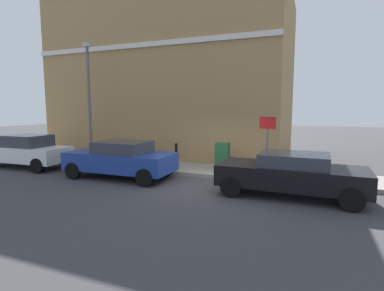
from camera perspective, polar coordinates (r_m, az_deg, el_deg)
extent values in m
plane|color=#38383A|center=(10.80, 3.57, -7.56)|extent=(80.00, 80.00, 0.00)
cube|color=gray|center=(15.41, -15.51, -3.08)|extent=(2.24, 30.00, 0.15)
cube|color=#9E7A4C|center=(18.66, -3.21, 12.19)|extent=(7.41, 13.23, 8.77)
cube|color=silver|center=(15.59, -9.44, 18.39)|extent=(0.12, 13.23, 0.24)
cube|color=black|center=(9.83, 18.19, -5.53)|extent=(1.90, 4.46, 0.64)
cube|color=#2D333D|center=(9.73, 18.88, -2.63)|extent=(1.62, 2.06, 0.41)
cylinder|color=black|center=(9.39, 7.42, -7.83)|extent=(0.24, 0.65, 0.64)
cylinder|color=black|center=(10.97, 9.88, -5.69)|extent=(0.24, 0.65, 0.64)
cylinder|color=black|center=(9.09, 28.16, -9.14)|extent=(0.24, 0.65, 0.64)
cylinder|color=black|center=(10.71, 27.47, -6.72)|extent=(0.24, 0.65, 0.64)
cube|color=navy|center=(12.12, -13.52, -2.90)|extent=(1.84, 4.29, 0.69)
cube|color=#2D333D|center=(11.96, -13.00, -0.34)|extent=(1.60, 1.97, 0.46)
cylinder|color=black|center=(12.53, -21.68, -4.50)|extent=(0.23, 0.64, 0.64)
cylinder|color=black|center=(13.78, -16.91, -3.28)|extent=(0.23, 0.64, 0.64)
cylinder|color=black|center=(10.66, -9.01, -6.06)|extent=(0.23, 0.64, 0.64)
cylinder|color=black|center=(12.10, -4.98, -4.41)|extent=(0.23, 0.64, 0.64)
cube|color=silver|center=(15.92, -29.26, -1.30)|extent=(1.78, 4.40, 0.67)
cube|color=#2D333D|center=(15.68, -28.88, 0.77)|extent=(1.51, 1.90, 0.55)
cylinder|color=black|center=(17.70, -30.70, -1.72)|extent=(0.24, 0.65, 0.64)
cylinder|color=black|center=(14.24, -27.32, -3.44)|extent=(0.24, 0.65, 0.64)
cylinder|color=black|center=(15.31, -23.01, -2.52)|extent=(0.24, 0.65, 0.64)
cube|color=#1E4C28|center=(12.57, 5.81, -2.11)|extent=(0.40, 0.55, 1.15)
cube|color=#333333|center=(12.66, 5.78, -4.50)|extent=(0.46, 0.61, 0.08)
cylinder|color=black|center=(13.43, -3.01, -1.92)|extent=(0.12, 0.12, 0.95)
sphere|color=black|center=(13.36, -3.03, 0.18)|extent=(0.14, 0.14, 0.14)
cylinder|color=black|center=(13.56, -11.66, -1.97)|extent=(0.12, 0.12, 0.95)
sphere|color=black|center=(13.49, -11.71, 0.10)|extent=(0.14, 0.14, 0.14)
cylinder|color=#59595B|center=(11.38, 14.09, -0.33)|extent=(0.08, 0.08, 2.30)
cube|color=white|center=(11.28, 14.21, 4.19)|extent=(0.03, 0.56, 0.40)
cube|color=red|center=(11.26, 14.20, 4.19)|extent=(0.01, 0.60, 0.44)
cylinder|color=#59595B|center=(15.73, -18.95, 7.34)|extent=(0.14, 0.14, 5.50)
cube|color=#A5A599|center=(16.02, -19.38, 17.65)|extent=(0.20, 0.44, 0.20)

